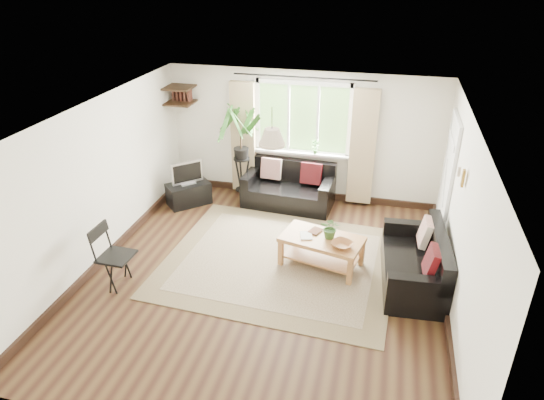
% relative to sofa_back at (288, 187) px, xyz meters
% --- Properties ---
extents(floor, '(5.50, 5.50, 0.00)m').
position_rel_sofa_back_xyz_m(floor, '(0.16, -2.29, -0.38)').
color(floor, black).
rests_on(floor, ground).
extents(ceiling, '(5.50, 5.50, 0.00)m').
position_rel_sofa_back_xyz_m(ceiling, '(0.16, -2.29, 2.02)').
color(ceiling, white).
rests_on(ceiling, floor).
extents(wall_back, '(5.00, 0.02, 2.40)m').
position_rel_sofa_back_xyz_m(wall_back, '(0.16, 0.46, 0.82)').
color(wall_back, white).
rests_on(wall_back, floor).
extents(wall_front, '(5.00, 0.02, 2.40)m').
position_rel_sofa_back_xyz_m(wall_front, '(0.16, -5.04, 0.82)').
color(wall_front, white).
rests_on(wall_front, floor).
extents(wall_left, '(0.02, 5.50, 2.40)m').
position_rel_sofa_back_xyz_m(wall_left, '(-2.34, -2.29, 0.82)').
color(wall_left, white).
rests_on(wall_left, floor).
extents(wall_right, '(0.02, 5.50, 2.40)m').
position_rel_sofa_back_xyz_m(wall_right, '(2.66, -2.29, 0.82)').
color(wall_right, white).
rests_on(wall_right, floor).
extents(rug, '(3.53, 3.07, 0.02)m').
position_rel_sofa_back_xyz_m(rug, '(0.26, -1.86, -0.37)').
color(rug, '#B9AB8F').
rests_on(rug, floor).
extents(window, '(2.50, 0.16, 2.16)m').
position_rel_sofa_back_xyz_m(window, '(0.16, 0.42, 1.17)').
color(window, white).
rests_on(window, wall_back).
extents(door, '(0.06, 0.96, 2.06)m').
position_rel_sofa_back_xyz_m(door, '(2.63, -0.59, 0.62)').
color(door, silver).
rests_on(door, wall_right).
extents(corner_shelf, '(0.50, 0.50, 0.34)m').
position_rel_sofa_back_xyz_m(corner_shelf, '(-2.09, 0.21, 1.51)').
color(corner_shelf, black).
rests_on(corner_shelf, wall_back).
extents(pendant_lamp, '(0.36, 0.36, 0.54)m').
position_rel_sofa_back_xyz_m(pendant_lamp, '(0.16, -1.89, 1.67)').
color(pendant_lamp, beige).
rests_on(pendant_lamp, ceiling).
extents(wall_sconce, '(0.12, 0.12, 0.28)m').
position_rel_sofa_back_xyz_m(wall_sconce, '(2.59, -1.99, 1.36)').
color(wall_sconce, beige).
rests_on(wall_sconce, wall_right).
extents(sofa_back, '(1.66, 0.91, 0.76)m').
position_rel_sofa_back_xyz_m(sofa_back, '(0.00, 0.00, 0.00)').
color(sofa_back, black).
rests_on(sofa_back, floor).
extents(sofa_right, '(1.65, 0.91, 0.75)m').
position_rel_sofa_back_xyz_m(sofa_right, '(2.20, -1.92, -0.00)').
color(sofa_right, black).
rests_on(sofa_right, floor).
extents(coffee_table, '(1.29, 0.89, 0.48)m').
position_rel_sofa_back_xyz_m(coffee_table, '(0.89, -1.80, -0.14)').
color(coffee_table, '#965F31').
rests_on(coffee_table, floor).
extents(table_plant, '(0.31, 0.28, 0.32)m').
position_rel_sofa_back_xyz_m(table_plant, '(1.01, -1.77, 0.26)').
color(table_plant, '#345B24').
rests_on(table_plant, coffee_table).
extents(bowl, '(0.40, 0.40, 0.07)m').
position_rel_sofa_back_xyz_m(bowl, '(1.20, -1.98, 0.14)').
color(bowl, '#925A32').
rests_on(bowl, coffee_table).
extents(book_a, '(0.22, 0.27, 0.02)m').
position_rel_sofa_back_xyz_m(book_a, '(0.57, -1.83, 0.11)').
color(book_a, white).
rests_on(book_a, coffee_table).
extents(book_b, '(0.23, 0.26, 0.02)m').
position_rel_sofa_back_xyz_m(book_b, '(0.69, -1.62, 0.11)').
color(book_b, brown).
rests_on(book_b, coffee_table).
extents(tv_stand, '(0.85, 0.84, 0.41)m').
position_rel_sofa_back_xyz_m(tv_stand, '(-1.81, -0.38, -0.17)').
color(tv_stand, black).
rests_on(tv_stand, floor).
extents(tv, '(0.56, 0.55, 0.45)m').
position_rel_sofa_back_xyz_m(tv, '(-1.81, -0.38, 0.26)').
color(tv, '#A5A5AA').
rests_on(tv, tv_stand).
extents(palm_stand, '(0.84, 0.84, 1.81)m').
position_rel_sofa_back_xyz_m(palm_stand, '(-0.90, 0.05, 0.53)').
color(palm_stand, black).
rests_on(palm_stand, floor).
extents(folding_chair, '(0.49, 0.49, 0.92)m').
position_rel_sofa_back_xyz_m(folding_chair, '(-1.78, -2.96, 0.08)').
color(folding_chair, black).
rests_on(folding_chair, floor).
extents(sill_plant, '(0.14, 0.10, 0.27)m').
position_rel_sofa_back_xyz_m(sill_plant, '(0.41, 0.34, 0.69)').
color(sill_plant, '#2D6023').
rests_on(sill_plant, window).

